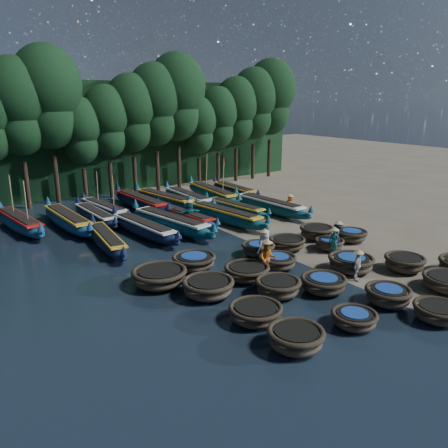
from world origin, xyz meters
TOP-DOWN VIEW (x-y plane):
  - ground at (0.00, 0.00)m, footprint 120.00×120.00m
  - foliage_wall at (0.00, 23.50)m, footprint 40.00×3.00m
  - coracle_3 at (-0.10, -8.88)m, footprint 2.28×2.28m
  - coracle_5 at (-6.17, -7.08)m, footprint 2.15×2.15m
  - coracle_6 at (-3.21, -7.26)m, footprint 2.04×2.04m
  - coracle_7 at (-0.50, -6.88)m, footprint 2.22×2.22m
  - coracle_8 at (3.04, -7.58)m, footprint 2.24×2.24m
  - coracle_10 at (-6.06, -4.73)m, footprint 2.40×2.40m
  - coracle_11 at (-3.77, -3.52)m, footprint 2.16×2.16m
  - coracle_12 at (-1.78, -4.40)m, footprint 2.45×2.45m
  - coracle_13 at (1.22, -3.54)m, footprint 2.74×2.74m
  - coracle_14 at (3.52, -5.07)m, footprint 2.48×2.48m
  - coracle_15 at (-6.33, -1.74)m, footprint 2.87×2.87m
  - coracle_16 at (-3.75, -1.27)m, footprint 2.59×2.59m
  - coracle_17 at (-1.55, -1.05)m, footprint 2.25×2.25m
  - coracle_18 at (2.90, -0.63)m, footprint 1.74×1.74m
  - coracle_19 at (5.16, -0.40)m, footprint 2.02×2.02m
  - coracle_20 at (-7.56, 0.56)m, footprint 3.17×3.17m
  - coracle_21 at (-5.13, 1.40)m, footprint 2.27×2.27m
  - coracle_22 at (-1.19, 0.94)m, footprint 2.27×2.27m
  - coracle_23 at (0.91, 0.83)m, footprint 2.29×2.29m
  - coracle_24 at (3.76, 1.18)m, footprint 2.53×2.53m
  - long_boat_2 at (-7.57, 7.21)m, footprint 2.11×7.35m
  - long_boat_3 at (-4.82, 8.00)m, footprint 2.17×8.05m
  - long_boat_4 at (-2.83, 8.00)m, footprint 2.86×8.67m
  - long_boat_5 at (-1.17, 8.95)m, footprint 1.93×7.41m
  - long_boat_6 at (1.20, 7.46)m, footprint 2.53×8.39m
  - long_boat_7 at (3.24, 8.97)m, footprint 2.02×7.22m
  - long_boat_8 at (5.64, 7.76)m, footprint 1.93×8.56m
  - long_boat_9 at (-11.02, 14.09)m, footprint 2.46×8.35m
  - long_boat_10 at (-8.25, 12.69)m, footprint 1.87×8.71m
  - long_boat_11 at (-6.17, 13.08)m, footprint 1.51×7.31m
  - long_boat_12 at (-4.99, 14.40)m, footprint 2.11×7.56m
  - long_boat_13 at (-1.98, 14.43)m, footprint 1.97×8.83m
  - long_boat_14 at (0.06, 14.34)m, footprint 2.70×8.38m
  - long_boat_15 at (1.95, 13.75)m, footprint 1.69×8.25m
  - long_boat_16 at (4.43, 13.82)m, footprint 2.45×9.05m
  - long_boat_17 at (7.16, 14.26)m, footprint 1.65×7.37m
  - fisherman_0 at (-1.54, 0.03)m, footprint 0.96×0.70m
  - fisherman_1 at (2.45, -1.31)m, footprint 0.52×0.63m
  - fisherman_2 at (-2.58, -1.40)m, footprint 1.10×1.07m
  - fisherman_3 at (3.44, -0.75)m, footprint 1.10×1.19m
  - fisherman_4 at (0.55, -4.43)m, footprint 0.95×0.67m
  - fisherman_5 at (-1.22, 8.30)m, footprint 1.73×0.81m
  - fisherman_6 at (6.59, 6.57)m, footprint 0.87×0.84m
  - tree_3 at (-9.10, 20.00)m, footprint 4.92×4.92m
  - tree_4 at (-6.80, 20.00)m, footprint 5.34×5.34m
  - tree_5 at (-4.50, 20.00)m, footprint 3.68×3.68m
  - tree_6 at (-2.20, 20.00)m, footprint 4.09×4.09m
  - tree_7 at (0.10, 20.00)m, footprint 4.51×4.51m
  - tree_8 at (2.40, 20.00)m, footprint 4.92×4.92m
  - tree_9 at (4.70, 20.00)m, footprint 5.34×5.34m
  - tree_10 at (7.00, 20.00)m, footprint 3.68×3.68m
  - tree_11 at (9.30, 20.00)m, footprint 4.09×4.09m
  - tree_12 at (11.60, 20.00)m, footprint 4.51×4.51m
  - tree_13 at (13.90, 20.00)m, footprint 4.92×4.92m
  - tree_14 at (16.20, 20.00)m, footprint 5.34×5.34m

SIDE VIEW (x-z plane):
  - ground at x=0.00m, z-range 0.00..0.00m
  - coracle_6 at x=-3.21m, z-range 0.05..0.68m
  - coracle_18 at x=2.90m, z-range 0.05..0.69m
  - coracle_3 at x=-0.10m, z-range 0.05..0.75m
  - coracle_10 at x=-6.06m, z-range 0.05..0.76m
  - coracle_17 at x=-1.55m, z-range 0.06..0.77m
  - coracle_23 at x=0.91m, z-range 0.05..0.78m
  - coracle_19 at x=5.16m, z-range 0.06..0.78m
  - coracle_8 at x=3.04m, z-range 0.05..0.78m
  - coracle_16 at x=-3.75m, z-range 0.05..0.80m
  - coracle_12 at x=-1.78m, z-range 0.06..0.81m
  - coracle_22 at x=-1.19m, z-range 0.06..0.82m
  - coracle_21 at x=-5.13m, z-range 0.06..0.83m
  - coracle_5 at x=-6.17m, z-range 0.06..0.86m
  - coracle_7 at x=-0.50m, z-range 0.06..0.85m
  - coracle_14 at x=3.52m, z-range 0.06..0.87m
  - coracle_11 at x=-3.77m, z-range 0.06..0.87m
  - coracle_15 at x=-6.33m, z-range 0.06..0.88m
  - coracle_13 at x=1.22m, z-range 0.06..0.89m
  - coracle_24 at x=3.76m, z-range 0.06..0.90m
  - coracle_20 at x=-7.56m, z-range 0.06..0.91m
  - long_boat_7 at x=3.24m, z-range -0.15..1.12m
  - long_boat_11 at x=-6.17m, z-range -0.15..1.13m
  - long_boat_17 at x=7.16m, z-range -0.16..1.14m
  - long_boat_2 at x=-7.57m, z-range -0.16..1.15m
  - long_boat_5 at x=-1.17m, z-range -0.16..1.15m
  - long_boat_12 at x=-4.99m, z-range -1.10..2.13m
  - long_boat_3 at x=-4.82m, z-range -0.17..1.25m
  - long_boat_15 at x=1.95m, z-range -0.17..1.28m
  - long_boat_6 at x=1.20m, z-range -0.18..1.31m
  - long_boat_9 at x=-11.02m, z-range -1.22..2.35m
  - long_boat_14 at x=0.06m, z-range -0.18..1.31m
  - long_boat_8 at x=5.64m, z-range -0.18..1.33m
  - long_boat_10 at x=-8.25m, z-range -0.18..1.35m
  - long_boat_4 at x=-2.83m, z-range -0.18..1.36m
  - long_boat_13 at x=-1.98m, z-range -0.19..1.37m
  - long_boat_16 at x=4.43m, z-range -1.32..2.54m
  - fisherman_6 at x=6.59m, z-range -0.03..1.67m
  - fisherman_4 at x=0.55m, z-range -0.02..1.68m
  - fisherman_3 at x=3.44m, z-range -0.06..1.75m
  - fisherman_1 at x=2.45m, z-range 0.02..1.75m
  - fisherman_5 at x=-1.22m, z-range -0.07..1.92m
  - fisherman_2 at x=-2.58m, z-range -0.06..1.94m
  - fisherman_0 at x=-1.54m, z-range -0.05..1.96m
  - foliage_wall at x=0.00m, z-range 0.00..10.00m
  - tree_5 at x=-4.50m, z-range 1.63..10.31m
  - tree_10 at x=7.00m, z-range 1.63..10.31m
  - tree_6 at x=-2.20m, z-range 1.82..11.47m
  - tree_11 at x=9.30m, z-range 1.82..11.47m
  - tree_7 at x=0.10m, z-range 2.01..12.64m
  - tree_12 at x=11.60m, z-range 2.01..12.64m
  - tree_3 at x=-9.10m, z-range 2.19..13.80m
  - tree_8 at x=2.40m, z-range 2.19..13.80m
  - tree_13 at x=13.90m, z-range 2.19..13.80m
  - tree_4 at x=-6.80m, z-range 2.38..14.96m
  - tree_9 at x=4.70m, z-range 2.38..14.96m
  - tree_14 at x=16.20m, z-range 2.38..14.96m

